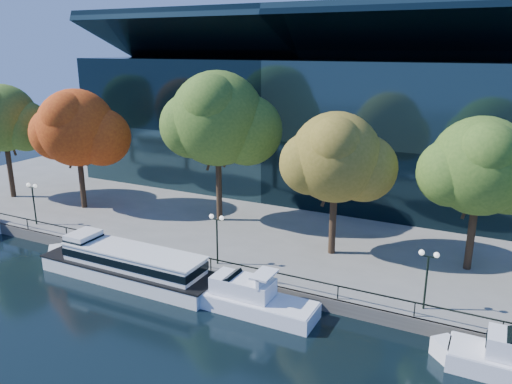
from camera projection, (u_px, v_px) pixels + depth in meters
The scene contains 14 objects.
ground at pixel (187, 301), 35.40m from camera, with size 160.00×160.00×0.00m, color black.
promenade at pixel (342, 178), 66.46m from camera, with size 90.00×67.08×1.00m.
railing at pixel (211, 259), 37.65m from camera, with size 88.20×0.08×0.99m.
convention_building at pixel (303, 120), 62.00m from camera, with size 50.00×24.57×21.43m.
tour_boat at pixel (124, 263), 38.43m from camera, with size 16.39×3.66×3.11m.
cruiser_near at pixel (244, 297), 34.00m from camera, with size 10.46×2.69×3.03m.
tree_0 at pixel (3, 120), 53.98m from camera, with size 9.12×7.48×12.55m.
tree_1 at pixel (77, 130), 50.32m from camera, with size 9.78×8.02×12.36m.
tree_2 at pixel (219, 121), 46.11m from camera, with size 11.02×9.04×14.33m.
tree_3 at pixel (337, 160), 38.81m from camera, with size 8.92×7.31×11.61m.
tree_4 at pixel (482, 169), 35.88m from camera, with size 9.01×7.39×11.67m.
lamp_0 at pixel (33, 194), 46.90m from camera, with size 1.26×0.36×4.03m.
lamp_1 at pixel (217, 228), 38.21m from camera, with size 1.26×0.36×4.03m.
lamp_2 at pixel (428, 266), 31.52m from camera, with size 1.26×0.36×4.03m.
Camera 1 is at (18.65, -26.23, 17.35)m, focal length 35.00 mm.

